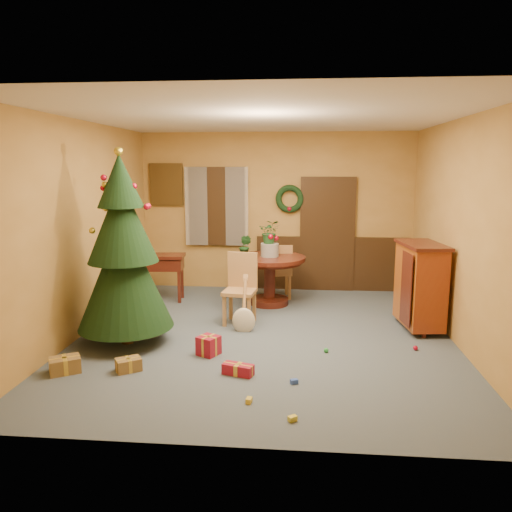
# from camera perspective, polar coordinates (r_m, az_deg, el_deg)

# --- Properties ---
(room_envelope) EXTENTS (5.50, 5.50, 5.50)m
(room_envelope) POSITION_cam_1_polar(r_m,az_deg,el_deg) (9.27, 3.55, 2.95)
(room_envelope) COLOR #394253
(room_envelope) RESTS_ON ground
(dining_table) EXTENTS (1.19, 1.19, 0.82)m
(dining_table) POSITION_cam_1_polar(r_m,az_deg,el_deg) (8.29, 1.56, -1.71)
(dining_table) COLOR black
(dining_table) RESTS_ON floor
(urn) EXTENTS (0.30, 0.30, 0.22)m
(urn) POSITION_cam_1_polar(r_m,az_deg,el_deg) (8.23, 1.57, 0.70)
(urn) COLOR slate
(urn) RESTS_ON dining_table
(centerpiece_plant) EXTENTS (0.35, 0.30, 0.38)m
(centerpiece_plant) POSITION_cam_1_polar(r_m,az_deg,el_deg) (8.18, 1.58, 2.78)
(centerpiece_plant) COLOR #1E4C23
(centerpiece_plant) RESTS_ON urn
(chair_near) EXTENTS (0.50, 0.50, 1.03)m
(chair_near) POSITION_cam_1_polar(r_m,az_deg,el_deg) (7.35, -1.75, -3.40)
(chair_near) COLOR olive
(chair_near) RESTS_ON floor
(chair_far) EXTENTS (0.49, 0.49, 0.96)m
(chair_far) POSITION_cam_1_polar(r_m,az_deg,el_deg) (8.68, 2.68, -1.57)
(chair_far) COLOR olive
(chair_far) RESTS_ON floor
(guitar) EXTENTS (0.45, 0.56, 0.75)m
(guitar) POSITION_cam_1_polar(r_m,az_deg,el_deg) (6.97, -1.43, -5.63)
(guitar) COLOR beige
(guitar) RESTS_ON floor
(plant_stand) EXTENTS (0.28, 0.28, 0.73)m
(plant_stand) POSITION_cam_1_polar(r_m,az_deg,el_deg) (8.67, -1.22, -1.97)
(plant_stand) COLOR black
(plant_stand) RESTS_ON floor
(stand_plant) EXTENTS (0.27, 0.25, 0.40)m
(stand_plant) POSITION_cam_1_polar(r_m,az_deg,el_deg) (8.58, -1.24, 1.12)
(stand_plant) COLOR #19471E
(stand_plant) RESTS_ON plant_stand
(christmas_tree) EXTENTS (1.22, 1.22, 2.52)m
(christmas_tree) POSITION_cam_1_polar(r_m,az_deg,el_deg) (6.57, -14.92, 0.32)
(christmas_tree) COLOR #382111
(christmas_tree) RESTS_ON floor
(writing_desk) EXTENTS (0.94, 0.53, 0.80)m
(writing_desk) POSITION_cam_1_polar(r_m,az_deg,el_deg) (8.69, -11.15, -1.12)
(writing_desk) COLOR black
(writing_desk) RESTS_ON floor
(sideboard) EXTENTS (0.62, 1.02, 1.24)m
(sideboard) POSITION_cam_1_polar(r_m,az_deg,el_deg) (7.39, 18.25, -3.01)
(sideboard) COLOR #62120B
(sideboard) RESTS_ON floor
(gift_a) EXTENTS (0.40, 0.37, 0.18)m
(gift_a) POSITION_cam_1_polar(r_m,az_deg,el_deg) (6.12, -21.00, -11.55)
(gift_a) COLOR brown
(gift_a) RESTS_ON floor
(gift_b) EXTENTS (0.31, 0.31, 0.24)m
(gift_b) POSITION_cam_1_polar(r_m,az_deg,el_deg) (6.25, -5.44, -10.14)
(gift_b) COLOR maroon
(gift_b) RESTS_ON floor
(gift_c) EXTENTS (0.33, 0.30, 0.15)m
(gift_c) POSITION_cam_1_polar(r_m,az_deg,el_deg) (5.95, -14.36, -11.93)
(gift_c) COLOR brown
(gift_c) RESTS_ON floor
(gift_d) EXTENTS (0.37, 0.24, 0.12)m
(gift_d) POSITION_cam_1_polar(r_m,az_deg,el_deg) (5.69, -2.06, -12.82)
(gift_d) COLOR maroon
(gift_d) RESTS_ON floor
(toy_a) EXTENTS (0.09, 0.08, 0.05)m
(toy_a) POSITION_cam_1_polar(r_m,az_deg,el_deg) (5.49, 4.38, -14.12)
(toy_a) COLOR #2847AE
(toy_a) RESTS_ON floor
(toy_b) EXTENTS (0.06, 0.06, 0.06)m
(toy_b) POSITION_cam_1_polar(r_m,az_deg,el_deg) (6.37, 8.02, -10.62)
(toy_b) COLOR green
(toy_b) RESTS_ON floor
(toy_c) EXTENTS (0.06, 0.09, 0.05)m
(toy_c) POSITION_cam_1_polar(r_m,az_deg,el_deg) (5.09, -0.81, -16.17)
(toy_c) COLOR gold
(toy_c) RESTS_ON floor
(toy_d) EXTENTS (0.06, 0.06, 0.06)m
(toy_d) POSITION_cam_1_polar(r_m,az_deg,el_deg) (6.69, 17.76, -9.98)
(toy_d) COLOR #AD0B26
(toy_d) RESTS_ON floor
(toy_e) EXTENTS (0.09, 0.09, 0.05)m
(toy_e) POSITION_cam_1_polar(r_m,az_deg,el_deg) (4.78, 4.20, -18.04)
(toy_e) COLOR gold
(toy_e) RESTS_ON floor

